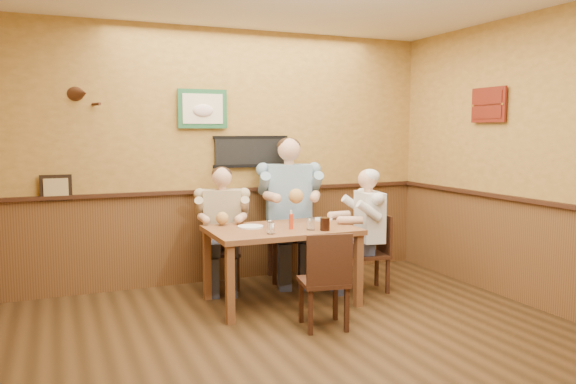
% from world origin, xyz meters
% --- Properties ---
extents(room, '(5.02, 5.03, 2.81)m').
position_xyz_m(room, '(0.13, 0.17, 1.69)').
color(room, black).
rests_on(room, ground).
extents(dining_table, '(1.40, 0.90, 0.75)m').
position_xyz_m(dining_table, '(0.30, 1.43, 0.66)').
color(dining_table, brown).
rests_on(dining_table, ground).
extents(chair_back_left, '(0.47, 0.47, 0.82)m').
position_xyz_m(chair_back_left, '(-0.08, 2.16, 0.41)').
color(chair_back_left, '#3B2012').
rests_on(chair_back_left, ground).
extents(chair_back_right, '(0.56, 0.56, 1.01)m').
position_xyz_m(chair_back_right, '(0.71, 2.21, 0.51)').
color(chair_back_right, '#3B2012').
rests_on(chair_back_right, ground).
extents(chair_right_end, '(0.43, 0.43, 0.81)m').
position_xyz_m(chair_right_end, '(1.31, 1.47, 0.40)').
color(chair_right_end, '#3B2012').
rests_on(chair_right_end, ground).
extents(chair_near_side, '(0.45, 0.45, 0.84)m').
position_xyz_m(chair_near_side, '(0.38, 0.66, 0.42)').
color(chair_near_side, '#3B2012').
rests_on(chair_near_side, ground).
extents(diner_tan_shirt, '(0.67, 0.67, 1.17)m').
position_xyz_m(diner_tan_shirt, '(-0.08, 2.16, 0.59)').
color(diner_tan_shirt, '#C9B28A').
rests_on(diner_tan_shirt, ground).
extents(diner_blue_polo, '(0.80, 0.80, 1.44)m').
position_xyz_m(diner_blue_polo, '(0.71, 2.21, 0.72)').
color(diner_blue_polo, '#789AB4').
rests_on(diner_blue_polo, ground).
extents(diner_white_elder, '(0.62, 0.62, 1.16)m').
position_xyz_m(diner_white_elder, '(1.31, 1.47, 0.58)').
color(diner_white_elder, silver).
rests_on(diner_white_elder, ground).
extents(water_glass_left, '(0.09, 0.09, 0.11)m').
position_xyz_m(water_glass_left, '(0.09, 1.16, 0.80)').
color(water_glass_left, white).
rests_on(water_glass_left, dining_table).
extents(water_glass_mid, '(0.09, 0.09, 0.12)m').
position_xyz_m(water_glass_mid, '(0.51, 1.21, 0.81)').
color(water_glass_mid, white).
rests_on(water_glass_mid, dining_table).
extents(cola_tumbler, '(0.12, 0.12, 0.12)m').
position_xyz_m(cola_tumbler, '(0.62, 1.12, 0.81)').
color(cola_tumbler, black).
rests_on(cola_tumbler, dining_table).
extents(hot_sauce_bottle, '(0.04, 0.04, 0.16)m').
position_xyz_m(hot_sauce_bottle, '(0.35, 1.31, 0.83)').
color(hot_sauce_bottle, red).
rests_on(hot_sauce_bottle, dining_table).
extents(salt_shaker, '(0.04, 0.04, 0.09)m').
position_xyz_m(salt_shaker, '(0.16, 1.38, 0.79)').
color(salt_shaker, white).
rests_on(salt_shaker, dining_table).
extents(pepper_shaker, '(0.03, 0.03, 0.08)m').
position_xyz_m(pepper_shaker, '(0.18, 1.44, 0.79)').
color(pepper_shaker, black).
rests_on(pepper_shaker, dining_table).
extents(plate_far_left, '(0.27, 0.27, 0.02)m').
position_xyz_m(plate_far_left, '(0.03, 1.55, 0.76)').
color(plate_far_left, white).
rests_on(plate_far_left, dining_table).
extents(plate_far_right, '(0.27, 0.27, 0.01)m').
position_xyz_m(plate_far_right, '(0.87, 1.69, 0.76)').
color(plate_far_right, silver).
rests_on(plate_far_right, dining_table).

